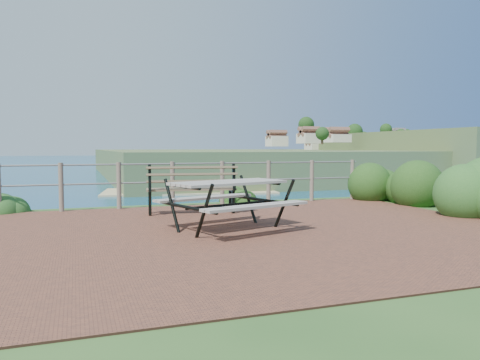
% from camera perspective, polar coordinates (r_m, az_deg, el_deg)
% --- Properties ---
extents(ground, '(10.00, 7.00, 0.12)m').
position_cam_1_polar(ground, '(7.26, -3.00, -6.58)').
color(ground, brown).
rests_on(ground, ground).
extents(ocean, '(1200.00, 1200.00, 0.00)m').
position_cam_1_polar(ocean, '(206.86, -18.90, 3.42)').
color(ocean, '#156E81').
rests_on(ocean, ground).
extents(safety_railing, '(9.40, 0.10, 1.00)m').
position_cam_1_polar(safety_railing, '(10.42, -8.23, -0.22)').
color(safety_railing, '#6B5B4C').
rests_on(safety_railing, ground).
extents(distant_bay, '(290.00, 232.36, 24.00)m').
position_cam_1_polar(distant_bay, '(273.00, 20.50, 3.15)').
color(distant_bay, '#475E2F').
rests_on(distant_bay, ground).
extents(picnic_table, '(1.97, 1.53, 0.77)m').
position_cam_1_polar(picnic_table, '(7.45, -1.39, -2.45)').
color(picnic_table, gray).
rests_on(picnic_table, ground).
extents(park_bench, '(1.80, 0.67, 0.99)m').
position_cam_1_polar(park_bench, '(9.32, -5.95, -0.20)').
color(park_bench, brown).
rests_on(park_bench, ground).
extents(shrub_right_front, '(1.33, 1.33, 1.89)m').
position_cam_1_polar(shrub_right_front, '(11.76, 20.80, -2.76)').
color(shrub_right_front, '#153B12').
rests_on(shrub_right_front, ground).
extents(shrub_right_edge, '(1.12, 1.12, 1.60)m').
position_cam_1_polar(shrub_right_edge, '(12.59, 15.44, -2.22)').
color(shrub_right_edge, '#153B12').
rests_on(shrub_right_edge, ground).
extents(shrub_lip_west, '(0.84, 0.84, 0.60)m').
position_cam_1_polar(shrub_lip_west, '(10.73, -26.51, -3.55)').
color(shrub_lip_west, '#275B22').
rests_on(shrub_lip_west, ground).
extents(shrub_lip_east, '(0.82, 0.82, 0.59)m').
position_cam_1_polar(shrub_lip_east, '(11.53, 0.01, -2.63)').
color(shrub_lip_east, '#153B12').
rests_on(shrub_lip_east, ground).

